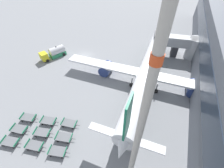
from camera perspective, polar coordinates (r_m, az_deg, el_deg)
The scene contains 15 objects.
ground_plane at distance 47.08m, azimuth -10.29°, elevation 10.57°, with size 500.00×500.00×0.00m, color gray.
jet_bridge at distance 49.05m, azimuth 25.32°, elevation 13.38°, with size 14.43×6.33×6.14m.
airplane at distance 35.82m, azimuth 13.57°, elevation 5.28°, with size 40.32×43.28×12.16m.
fuel_tanker_primary at distance 48.39m, azimuth -20.99°, elevation 11.06°, with size 5.30×7.60×3.12m.
baggage_dolly_row_near_col_a at distance 31.54m, azimuth -34.21°, elevation -17.70°, with size 3.47×2.08×0.92m.
baggage_dolly_row_near_col_b at distance 29.21m, azimuth -27.35°, elevation -20.07°, with size 3.47×2.04×0.92m.
baggage_dolly_row_near_col_c at distance 27.35m, azimuth -19.97°, elevation -22.94°, with size 3.48×2.18×0.92m.
baggage_dolly_row_mid_a_col_a at distance 32.28m, azimuth -31.81°, elevation -14.39°, with size 3.47×1.99×0.92m.
baggage_dolly_row_mid_a_col_b at distance 30.01m, azimuth -24.98°, elevation -16.36°, with size 3.48×2.16×0.92m.
baggage_dolly_row_mid_a_col_c at distance 28.20m, azimuth -17.81°, elevation -18.74°, with size 3.48×2.13×0.92m.
baggage_dolly_row_mid_b_col_a at distance 33.15m, azimuth -29.24°, elevation -11.07°, with size 3.48×2.12×0.92m.
baggage_dolly_row_mid_b_col_b at distance 31.01m, azimuth -23.01°, elevation -12.78°, with size 3.48×2.12×0.92m.
baggage_dolly_row_mid_b_col_c at distance 29.45m, azimuth -15.98°, elevation -14.20°, with size 3.47×1.98×0.92m.
apron_light_mast at distance 11.89m, azimuth 10.82°, elevation -15.79°, with size 2.00×0.70×25.82m.
stand_guidance_stripe at distance 31.33m, azimuth 12.91°, elevation -10.05°, with size 1.25×31.12×0.01m.
Camera 1 is at (22.70, -33.33, 24.30)m, focal length 24.00 mm.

